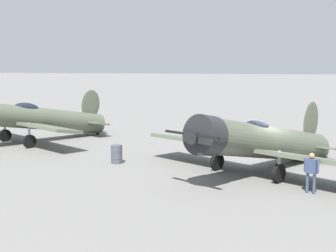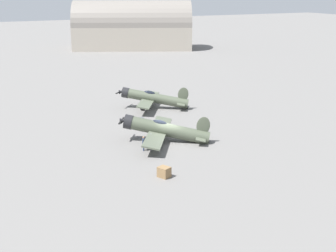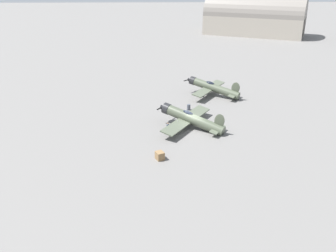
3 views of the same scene
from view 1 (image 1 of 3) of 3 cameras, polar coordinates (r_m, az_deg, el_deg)
ground_plane at (r=22.65m, az=11.94°, el=-5.24°), size 400.00×400.00×0.00m
airplane_foreground at (r=21.97m, az=11.31°, el=-1.96°), size 10.87×9.83×3.38m
airplane_mid_apron at (r=30.74m, az=-15.97°, el=0.89°), size 9.54×9.93×3.26m
ground_crew_mechanic at (r=18.86m, az=16.96°, el=-5.01°), size 0.54×0.41×1.58m
fuel_drum at (r=23.69m, az=-6.24°, el=-3.40°), size 0.60×0.60×0.93m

